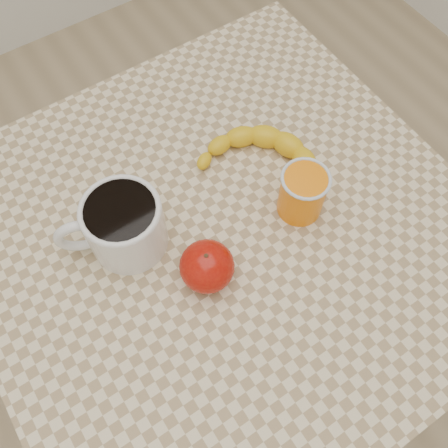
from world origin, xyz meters
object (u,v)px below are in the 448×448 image
apple (207,266)px  orange_juice_glass (302,193)px  banana (268,164)px  table (224,252)px  coffee_mug (122,224)px

apple → orange_juice_glass: bearing=6.0°
apple → banana: (0.19, 0.11, -0.02)m
table → orange_juice_glass: size_ratio=8.78×
table → apple: size_ratio=7.47×
table → coffee_mug: (-0.14, 0.07, 0.14)m
apple → table: bearing=39.3°
table → orange_juice_glass: 0.19m
table → apple: (-0.07, -0.05, 0.12)m
table → coffee_mug: 0.21m
orange_juice_glass → apple: orange_juice_glass is taller
table → banana: bearing=23.9°
orange_juice_glass → banana: (-0.00, 0.09, -0.03)m
table → orange_juice_glass: (0.13, -0.03, 0.13)m
coffee_mug → banana: size_ratio=0.60×
table → apple: bearing=-140.7°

